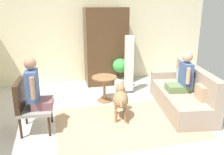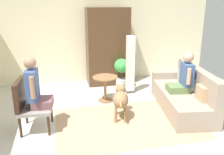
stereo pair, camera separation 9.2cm
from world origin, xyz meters
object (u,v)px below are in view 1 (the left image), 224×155
(couch, at_px, (183,95))
(dog, at_px, (121,98))
(person_on_armchair, at_px, (35,87))
(armoire_cabinet, at_px, (106,47))
(potted_plant, at_px, (120,71))
(column_lamp, at_px, (129,65))
(round_end_table, at_px, (104,85))
(armchair, at_px, (28,103))
(person_on_couch, at_px, (183,76))

(couch, xyz_separation_m, dog, (-1.41, -0.09, 0.09))
(person_on_armchair, relative_size, armoire_cabinet, 0.44)
(potted_plant, bearing_deg, column_lamp, -73.01)
(person_on_armchair, bearing_deg, round_end_table, 34.88)
(couch, distance_m, round_end_table, 1.73)
(round_end_table, bearing_deg, armoire_cabinet, 75.47)
(person_on_armchair, xyz_separation_m, potted_plant, (2.03, 1.79, -0.33))
(armchair, xyz_separation_m, armoire_cabinet, (1.89, 2.24, 0.49))
(armchair, height_order, armoire_cabinet, armoire_cabinet)
(armchair, relative_size, potted_plant, 1.19)
(couch, xyz_separation_m, round_end_table, (-1.55, 0.78, 0.08))
(person_on_couch, relative_size, armoire_cabinet, 0.41)
(armoire_cabinet, bearing_deg, person_on_armchair, -127.83)
(couch, height_order, armchair, armchair)
(armchair, distance_m, potted_plant, 2.80)
(armchair, distance_m, round_end_table, 1.85)
(couch, height_order, person_on_couch, person_on_couch)
(armoire_cabinet, bearing_deg, dog, -95.25)
(person_on_armchair, xyz_separation_m, column_lamp, (2.14, 1.42, -0.10))
(armchair, bearing_deg, person_on_couch, 3.39)
(person_on_armchair, bearing_deg, potted_plant, 41.42)
(armchair, height_order, dog, armchair)
(dog, height_order, potted_plant, potted_plant)
(potted_plant, bearing_deg, dog, -105.82)
(round_end_table, distance_m, potted_plant, 1.00)
(potted_plant, bearing_deg, round_end_table, -127.18)
(couch, xyz_separation_m, column_lamp, (-0.83, 1.21, 0.40))
(round_end_table, xyz_separation_m, column_lamp, (0.72, 0.43, 0.31))
(couch, bearing_deg, person_on_armchair, -175.96)
(potted_plant, xyz_separation_m, column_lamp, (0.11, -0.37, 0.24))
(person_on_couch, xyz_separation_m, potted_plant, (-0.88, 1.59, -0.27))
(couch, bearing_deg, column_lamp, 124.45)
(column_lamp, distance_m, armoire_cabinet, 0.98)
(couch, relative_size, armchair, 2.24)
(column_lamp, bearing_deg, person_on_armchair, -146.47)
(couch, height_order, potted_plant, couch)
(person_on_armchair, height_order, column_lamp, column_lamp)
(person_on_couch, distance_m, round_end_table, 1.72)
(column_lamp, xyz_separation_m, armoire_cabinet, (-0.39, 0.84, 0.32))
(round_end_table, xyz_separation_m, armoire_cabinet, (0.33, 1.26, 0.64))
(person_on_couch, height_order, potted_plant, person_on_couch)
(armchair, xyz_separation_m, round_end_table, (1.57, 0.98, -0.14))
(dog, bearing_deg, couch, 3.64)
(dog, bearing_deg, column_lamp, 65.71)
(round_end_table, bearing_deg, person_on_couch, -28.25)
(person_on_armchair, height_order, dog, person_on_armchair)
(armchair, relative_size, dog, 1.16)
(couch, height_order, round_end_table, couch)
(armchair, bearing_deg, potted_plant, 39.28)
(person_on_armchair, bearing_deg, armchair, 175.07)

